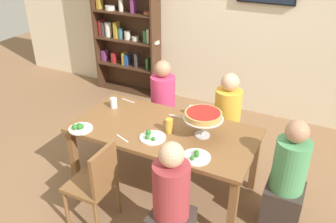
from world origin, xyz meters
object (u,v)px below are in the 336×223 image
Objects in this scene: salad_plate_near_diner at (196,157)px; salad_plate_spare at (80,128)px; bookshelf at (127,24)px; diner_far_left at (163,110)px; cutlery_fork_far at (122,138)px; diner_far_right at (226,126)px; salad_plate_far_diner at (152,137)px; water_glass_clear_far at (206,117)px; water_glass_clear_spare at (114,103)px; water_glass_clear_near at (192,111)px; beer_glass_amber_tall at (169,126)px; diner_near_right at (171,210)px; cutlery_fork_near at (128,101)px; deep_dish_pizza_stand at (203,116)px; cutlery_knife_near at (177,116)px; diner_head_east at (286,184)px; chair_near_left at (96,182)px; dining_table at (164,136)px.

salad_plate_spare is at bearing -176.61° from salad_plate_near_diner.
diner_far_left is at bearing -44.39° from bookshelf.
diner_far_right is at bearing 77.52° from cutlery_fork_far.
diner_far_right is 4.50× the size of salad_plate_far_diner.
water_glass_clear_spare is at bearing -170.66° from water_glass_clear_far.
diner_far_right is 0.54m from water_glass_clear_near.
bookshelf is at bearing 130.69° from beer_glass_amber_tall.
diner_near_right is at bearing -62.87° from beer_glass_amber_tall.
water_glass_clear_far is at bearing -174.41° from cutlery_fork_near.
salad_plate_far_diner is at bearing 48.52° from cutlery_fork_far.
salad_plate_far_diner is at bearing 40.83° from diner_near_right.
salad_plate_far_diner is at bearing 13.79° from salad_plate_spare.
water_glass_clear_far is at bearing -17.96° from water_glass_clear_near.
deep_dish_pizza_stand is 0.50m from cutlery_knife_near.
water_glass_clear_far is (-0.92, 0.33, 0.30)m from diner_head_east.
diner_head_east reaches higher than chair_near_left.
water_glass_clear_spare is (-0.71, 0.17, 0.14)m from dining_table.
chair_near_left is 0.61m from salad_plate_spare.
diner_near_right is at bearing -91.72° from chair_near_left.
diner_far_right is 0.51m from water_glass_clear_far.
bookshelf is 2.60m from salad_plate_spare.
salad_plate_near_diner is at bearing -47.15° from bookshelf.
salad_plate_near_diner is 1.01× the size of salad_plate_far_diner.
salad_plate_far_diner is (-0.47, 0.55, 0.26)m from diner_near_right.
dining_table is 7.76× the size of salad_plate_spare.
salad_plate_near_diner is 0.50m from beer_glass_amber_tall.
water_glass_clear_far is (0.35, 0.54, 0.03)m from salad_plate_far_diner.
diner_near_right is 1.51m from water_glass_clear_spare.
cutlery_knife_near is (-0.31, -0.05, -0.05)m from water_glass_clear_far.
diner_far_left is 0.66m from cutlery_knife_near.
chair_near_left reaches higher than cutlery_fork_far.
beer_glass_amber_tall is at bearing -13.81° from water_glass_clear_spare.
salad_plate_spare is 2.46× the size of water_glass_clear_far.
salad_plate_spare is 1.02m from cutlery_knife_near.
diner_far_left is at bearing -24.71° from diner_head_east.
beer_glass_amber_tall reaches higher than chair_near_left.
cutlery_fork_far is (-0.28, -0.34, 0.08)m from dining_table.
diner_near_right is at bearing -17.12° from salad_plate_spare.
diner_near_right is at bearing -38.41° from water_glass_clear_spare.
water_glass_clear_near is 0.80m from cutlery_fork_near.
diner_far_left is at bearing -91.36° from diner_far_right.
diner_far_left is 2.98× the size of deep_dish_pizza_stand.
cutlery_knife_near and cutlery_fork_far have the same top height.
cutlery_knife_near is (0.01, 0.29, 0.08)m from dining_table.
salad_plate_far_diner is at bearing 82.95° from cutlery_knife_near.
bookshelf is 12.29× the size of cutlery_knife_near.
dining_table is 0.84× the size of bookshelf.
diner_far_right reaches higher than cutlery_knife_near.
water_glass_clear_near is at bearing -41.64° from bookshelf.
bookshelf reaches higher than diner_far_left.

